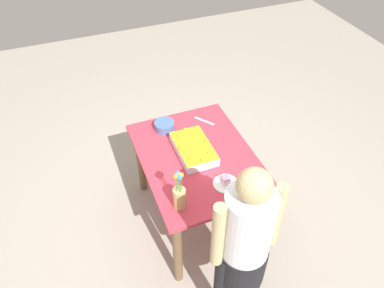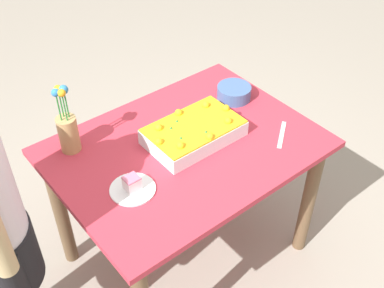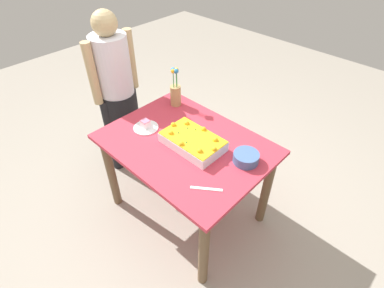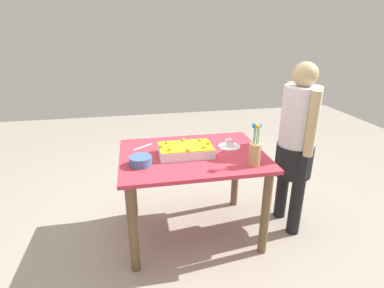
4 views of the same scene
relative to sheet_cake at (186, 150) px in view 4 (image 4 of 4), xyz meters
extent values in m
plane|color=#A2998B|center=(0.06, 0.01, -0.81)|extent=(8.00, 8.00, 0.00)
cube|color=#C43344|center=(0.06, 0.01, -0.06)|extent=(1.18, 0.88, 0.03)
cylinder|color=brown|center=(-0.45, -0.35, -0.44)|extent=(0.07, 0.07, 0.74)
cylinder|color=brown|center=(0.57, -0.35, -0.44)|extent=(0.07, 0.07, 0.74)
cylinder|color=brown|center=(-0.45, 0.38, -0.44)|extent=(0.07, 0.07, 0.74)
cylinder|color=brown|center=(0.57, 0.38, -0.44)|extent=(0.07, 0.07, 0.74)
cube|color=white|center=(0.00, 0.00, -0.01)|extent=(0.43, 0.27, 0.07)
cube|color=yellow|center=(0.00, 0.00, 0.03)|extent=(0.42, 0.26, 0.01)
sphere|color=yellow|center=(0.19, 0.00, 0.04)|extent=(0.04, 0.04, 0.04)
sphere|color=yellow|center=(0.14, 0.08, 0.04)|extent=(0.04, 0.04, 0.04)
sphere|color=yellow|center=(0.00, 0.11, 0.04)|extent=(0.04, 0.04, 0.04)
sphere|color=yellow|center=(-0.14, 0.08, 0.04)|extent=(0.04, 0.04, 0.04)
sphere|color=yellow|center=(-0.19, 0.00, 0.04)|extent=(0.04, 0.04, 0.04)
sphere|color=yellow|center=(-0.14, -0.08, 0.04)|extent=(0.04, 0.04, 0.04)
sphere|color=yellow|center=(0.00, -0.11, 0.04)|extent=(0.04, 0.04, 0.04)
sphere|color=yellow|center=(0.14, -0.08, 0.04)|extent=(0.04, 0.04, 0.04)
cone|color=#2D8438|center=(-0.01, 0.07, 0.04)|extent=(0.02, 0.02, 0.02)
cone|color=#2D8438|center=(0.09, -0.04, 0.04)|extent=(0.02, 0.02, 0.02)
cone|color=#2D8438|center=(0.10, 0.04, 0.04)|extent=(0.02, 0.02, 0.02)
cone|color=#2D8438|center=(0.04, -0.07, 0.04)|extent=(0.02, 0.02, 0.02)
cylinder|color=white|center=(0.40, 0.10, -0.04)|extent=(0.19, 0.19, 0.01)
cube|color=white|center=(0.40, 0.10, -0.01)|extent=(0.06, 0.06, 0.06)
cube|color=#D36F8E|center=(0.40, 0.10, 0.02)|extent=(0.06, 0.06, 0.01)
cube|color=silver|center=(-0.34, 0.23, -0.04)|extent=(0.17, 0.13, 0.00)
cylinder|color=tan|center=(0.47, -0.29, 0.04)|extent=(0.09, 0.09, 0.17)
cylinder|color=#2D8438|center=(0.49, -0.29, 0.20)|extent=(0.01, 0.01, 0.14)
sphere|color=#2E7DC7|center=(0.49, -0.29, 0.27)|extent=(0.03, 0.03, 0.03)
cylinder|color=#2D8438|center=(0.47, -0.27, 0.20)|extent=(0.01, 0.01, 0.14)
sphere|color=gold|center=(0.47, -0.27, 0.27)|extent=(0.03, 0.03, 0.03)
cylinder|color=#2D8438|center=(0.45, -0.29, 0.20)|extent=(0.01, 0.01, 0.14)
sphere|color=#2F80BD|center=(0.45, -0.29, 0.27)|extent=(0.04, 0.04, 0.04)
cylinder|color=#2D8438|center=(0.47, -0.31, 0.20)|extent=(0.01, 0.01, 0.14)
sphere|color=yellow|center=(0.47, -0.31, 0.27)|extent=(0.03, 0.03, 0.03)
cylinder|color=#48689E|center=(-0.36, -0.13, -0.01)|extent=(0.17, 0.17, 0.07)
cylinder|color=black|center=(0.95, 0.09, -0.42)|extent=(0.11, 0.11, 0.78)
cylinder|color=black|center=(0.95, -0.17, -0.42)|extent=(0.11, 0.11, 0.78)
cylinder|color=black|center=(0.95, -0.04, -0.15)|extent=(0.31, 0.32, 0.28)
cylinder|color=silver|center=(0.95, -0.04, 0.23)|extent=(0.30, 0.30, 0.52)
sphere|color=tan|center=(0.95, -0.04, 0.58)|extent=(0.20, 0.20, 0.20)
cylinder|color=tan|center=(0.95, 0.15, 0.23)|extent=(0.08, 0.08, 0.52)
cylinder|color=tan|center=(0.95, -0.22, 0.23)|extent=(0.08, 0.08, 0.52)
camera|label=1|loc=(2.01, -0.80, 2.03)|focal=35.00mm
camera|label=2|loc=(1.07, 1.31, 1.37)|focal=45.00mm
camera|label=3|loc=(-1.10, 1.16, 1.33)|focal=28.00mm
camera|label=4|loc=(-0.38, -2.19, 0.93)|focal=28.00mm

